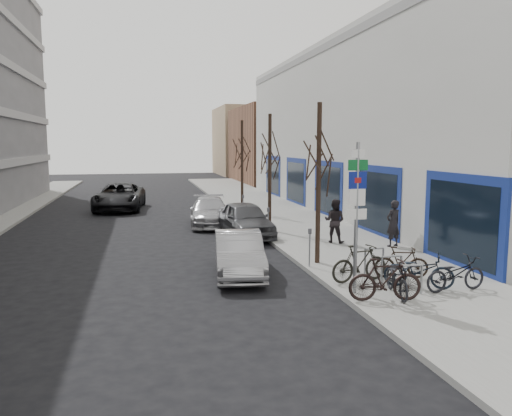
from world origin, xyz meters
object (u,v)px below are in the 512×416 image
bike_rack (391,266)px  meter_back (243,204)px  tree_mid (270,145)px  meter_front (310,244)px  lane_car (120,197)px  pedestrian_far (335,221)px  bike_far_curb (456,271)px  pedestrian_near (393,223)px  bike_mid_inner (360,263)px  bike_near_right (385,279)px  parked_car_front (239,254)px  bike_near_left (397,276)px  parked_car_back (210,212)px  bike_mid_curb (419,267)px  highway_sign_pole (357,208)px  tree_near (319,145)px  meter_mid (268,219)px  bike_far_inner (401,262)px  tree_far (242,145)px  parked_car_mid (245,219)px

bike_rack → meter_back: size_ratio=1.78×
tree_mid → meter_front: tree_mid is taller
meter_back → lane_car: size_ratio=0.21×
tree_mid → pedestrian_far: bearing=-60.7°
meter_back → bike_far_curb: size_ratio=0.69×
pedestrian_far → pedestrian_near: bearing=-175.0°
bike_mid_inner → lane_car: bearing=12.1°
bike_mid_inner → bike_near_right: bearing=166.6°
parked_car_front → bike_near_left: bearing=-37.5°
bike_mid_inner → parked_car_back: (-2.77, 12.04, -0.01)m
bike_rack → bike_mid_curb: bike_mid_curb is taller
bike_mid_curb → lane_car: lane_car is taller
bike_near_right → bike_rack: bearing=-22.4°
highway_sign_pole → tree_near: 3.88m
bike_mid_curb → lane_car: 22.12m
meter_front → meter_back: size_ratio=1.00×
tree_mid → meter_mid: tree_mid is taller
bike_mid_inner → bike_far_inner: bike_mid_inner is taller
meter_back → meter_front: bearing=-90.0°
highway_sign_pole → bike_near_right: size_ratio=2.22×
highway_sign_pole → tree_mid: tree_mid is taller
meter_front → bike_mid_inner: 2.19m
lane_car → bike_near_right: bearing=-65.5°
bike_far_inner → lane_car: lane_car is taller
bike_far_curb → meter_mid: bearing=13.9°
tree_mid → tree_far: 6.50m
meter_mid → bike_far_inner: 7.74m
meter_mid → bike_near_right: 9.37m
bike_near_left → bike_mid_curb: (0.95, 0.54, 0.04)m
meter_front → parked_car_mid: (-0.82, 6.47, -0.13)m
meter_back → bike_far_inner: size_ratio=0.79×
bike_near_left → parked_car_back: bearing=114.4°
parked_car_mid → lane_car: size_ratio=0.76×
highway_sign_pole → meter_front: highway_sign_pole is taller
bike_near_right → lane_car: 22.40m
parked_car_front → tree_mid: bearing=75.1°
tree_far → meter_mid: bearing=-93.2°
highway_sign_pole → parked_car_mid: size_ratio=0.91×
bike_mid_curb → parked_car_back: 13.62m
highway_sign_pole → bike_rack: (1.40, 0.61, -1.80)m
parked_car_mid → pedestrian_far: bearing=-45.5°
meter_back → pedestrian_near: pedestrian_near is taller
tree_mid → tree_far: (0.00, 6.50, 0.00)m
meter_back → bike_near_left: meter_back is taller
parked_car_front → pedestrian_far: (4.67, 3.61, 0.36)m
bike_far_curb → meter_front: bearing=36.2°
bike_mid_inner → bike_far_curb: bike_mid_inner is taller
bike_mid_inner → bike_near_left: bearing=-174.0°
tree_near → bike_near_left: 5.31m
bike_rack → tree_far: tree_far is taller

